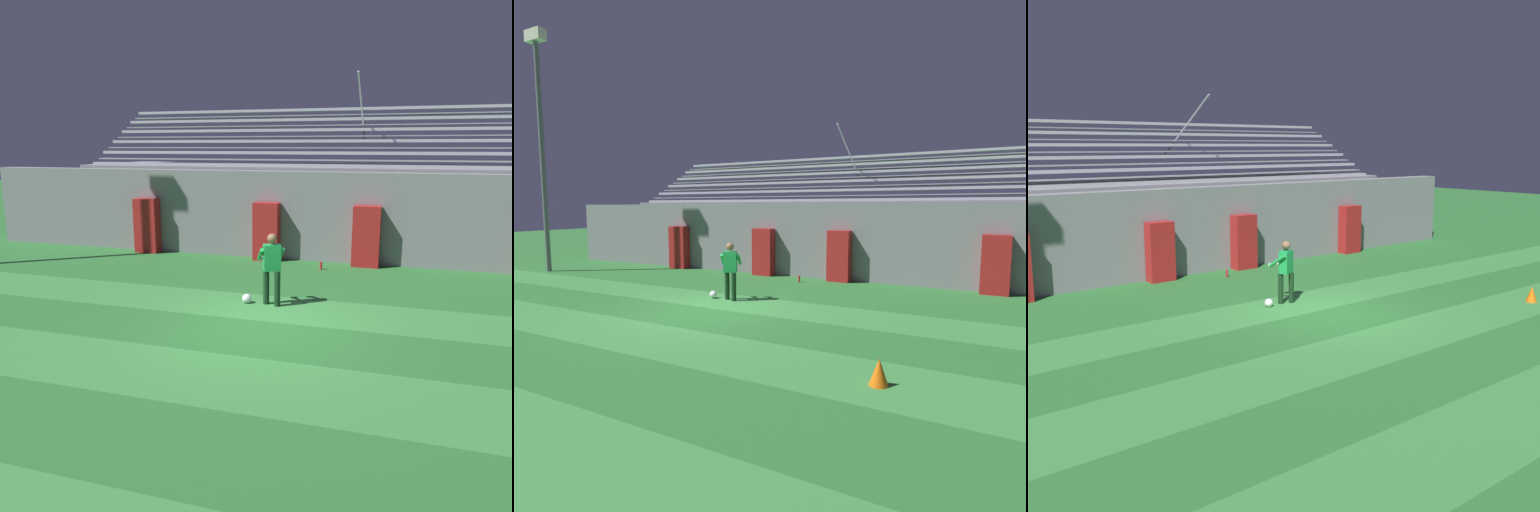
# 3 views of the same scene
# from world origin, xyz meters

# --- Properties ---
(ground_plane) EXTENTS (80.00, 80.00, 0.00)m
(ground_plane) POSITION_xyz_m (0.00, 0.00, 0.00)
(ground_plane) COLOR #286B2D
(turf_stripe_mid) EXTENTS (28.00, 1.82, 0.01)m
(turf_stripe_mid) POSITION_xyz_m (0.00, -2.37, 0.00)
(turf_stripe_mid) COLOR #38843D
(turf_stripe_mid) RESTS_ON ground
(turf_stripe_far) EXTENTS (28.00, 1.82, 0.01)m
(turf_stripe_far) POSITION_xyz_m (0.00, 1.26, 0.00)
(turf_stripe_far) COLOR #38843D
(turf_stripe_far) RESTS_ON ground
(back_wall) EXTENTS (24.00, 0.60, 2.80)m
(back_wall) POSITION_xyz_m (0.00, 6.50, 1.40)
(back_wall) COLOR gray
(back_wall) RESTS_ON ground
(padding_pillar_gate_left) EXTENTS (0.81, 0.44, 1.84)m
(padding_pillar_gate_left) POSITION_xyz_m (-1.56, 5.95, 0.92)
(padding_pillar_gate_left) COLOR #B21E1E
(padding_pillar_gate_left) RESTS_ON ground
(padding_pillar_gate_right) EXTENTS (0.81, 0.44, 1.84)m
(padding_pillar_gate_right) POSITION_xyz_m (1.56, 5.95, 0.92)
(padding_pillar_gate_right) COLOR #B21E1E
(padding_pillar_gate_right) RESTS_ON ground
(padding_pillar_far_left) EXTENTS (0.81, 0.44, 1.84)m
(padding_pillar_far_left) POSITION_xyz_m (-5.80, 5.95, 0.92)
(padding_pillar_far_left) COLOR #B21E1E
(padding_pillar_far_left) RESTS_ON ground
(bleacher_stand) EXTENTS (18.00, 4.75, 5.83)m
(bleacher_stand) POSITION_xyz_m (0.00, 9.19, 1.51)
(bleacher_stand) COLOR gray
(bleacher_stand) RESTS_ON ground
(goalkeeper) EXTENTS (0.72, 0.68, 1.67)m
(goalkeeper) POSITION_xyz_m (-0.18, 1.49, 0.95)
(goalkeeper) COLOR #143319
(goalkeeper) RESTS_ON ground
(soccer_ball) EXTENTS (0.22, 0.22, 0.22)m
(soccer_ball) POSITION_xyz_m (-0.77, 1.45, 0.11)
(soccer_ball) COLOR white
(soccer_ball) RESTS_ON ground
(water_bottle) EXTENTS (0.07, 0.07, 0.24)m
(water_bottle) POSITION_xyz_m (0.34, 5.16, 0.12)
(water_bottle) COLOR red
(water_bottle) RESTS_ON ground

